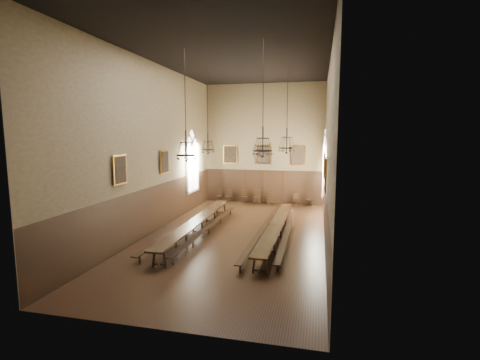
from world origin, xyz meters
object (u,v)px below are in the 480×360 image
(table_left, at_px, (198,227))
(chandelier_front_right, at_px, (263,143))
(table_right, at_px, (276,231))
(chair_3, at_px, (257,199))
(chair_2, at_px, (244,199))
(chair_0, at_px, (219,198))
(chandelier_back_right, at_px, (287,143))
(bench_left_outer, at_px, (188,228))
(chair_7, at_px, (309,202))
(chair_6, at_px, (296,202))
(bench_right_inner, at_px, (262,233))
(bench_right_outer, at_px, (287,234))
(bench_left_inner, at_px, (208,229))
(chandelier_back_left, at_px, (208,144))
(chair_1, at_px, (229,199))
(chair_4, at_px, (270,201))

(table_left, relative_size, chandelier_front_right, 2.31)
(table_right, relative_size, chair_3, 9.87)
(chair_2, relative_size, chair_3, 1.00)
(chair_0, bearing_deg, chandelier_back_right, -41.91)
(bench_left_outer, distance_m, chair_7, 10.55)
(chandelier_front_right, bearing_deg, table_right, 84.72)
(chandelier_front_right, bearing_deg, table_left, 144.52)
(chair_6, distance_m, chandelier_front_right, 12.34)
(chandelier_front_right, bearing_deg, bench_right_inner, 99.33)
(bench_right_outer, height_order, chair_6, chair_6)
(bench_right_inner, bearing_deg, chandelier_front_right, -80.67)
(bench_left_outer, height_order, bench_right_inner, bench_left_outer)
(table_right, distance_m, bench_right_inner, 0.73)
(table_left, distance_m, bench_left_inner, 0.57)
(chandelier_back_left, bearing_deg, chair_3, 72.57)
(chandelier_back_right, bearing_deg, table_left, -143.65)
(chair_2, bearing_deg, bench_left_outer, -105.47)
(chair_2, bearing_deg, bench_left_inner, -97.83)
(bench_left_outer, bearing_deg, chair_2, 82.12)
(chair_3, bearing_deg, table_left, -103.40)
(chair_1, bearing_deg, bench_right_outer, -44.26)
(chair_0, bearing_deg, chair_3, 3.45)
(table_left, height_order, chair_4, chair_4)
(chair_4, height_order, chair_7, chair_7)
(chair_3, bearing_deg, chair_6, -5.35)
(table_left, relative_size, chandelier_back_right, 2.25)
(bench_right_inner, distance_m, chandelier_back_right, 5.50)
(table_left, height_order, chandelier_front_right, chandelier_front_right)
(chair_7, xyz_separation_m, chandelier_back_right, (-1.20, -5.52, 4.44))
(bench_left_outer, height_order, chair_1, chair_1)
(chair_2, height_order, chandelier_back_left, chandelier_back_left)
(chair_1, height_order, chandelier_back_right, chandelier_back_right)
(chair_4, height_order, chair_6, chair_4)
(chair_7, bearing_deg, table_left, -117.72)
(bench_left_inner, height_order, bench_right_inner, bench_right_inner)
(chair_2, xyz_separation_m, chair_7, (4.92, -0.07, -0.01))
(bench_left_inner, relative_size, chair_3, 9.54)
(chair_6, height_order, chandelier_back_left, chandelier_back_left)
(chair_1, bearing_deg, table_right, -47.17)
(chandelier_front_right, bearing_deg, chair_0, 114.53)
(bench_left_outer, bearing_deg, chair_4, 69.29)
(table_left, xyz_separation_m, bench_right_inner, (3.40, 0.06, -0.13))
(bench_right_inner, xyz_separation_m, chair_2, (-2.82, 8.69, 0.02))
(table_left, xyz_separation_m, chair_6, (4.56, 8.68, -0.15))
(bench_right_inner, height_order, chair_0, chair_0)
(chair_2, bearing_deg, chandelier_back_left, -106.00)
(chair_7, bearing_deg, chair_4, -175.26)
(table_right, bearing_deg, chandelier_back_left, 148.78)
(table_left, distance_m, chair_3, 8.93)
(table_right, xyz_separation_m, chandelier_back_right, (0.17, 3.07, 4.35))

